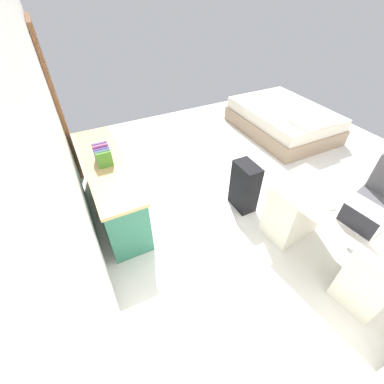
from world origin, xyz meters
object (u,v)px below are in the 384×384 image
(laptop, at_px, (358,224))
(figurine_small, at_px, (98,146))
(credenza, at_px, (111,187))
(suitcase_black, at_px, (245,187))
(desk, at_px, (332,235))
(computer_mouse, at_px, (333,207))
(bed, at_px, (283,120))
(office_chair, at_px, (376,205))

(laptop, height_order, figurine_small, laptop)
(credenza, height_order, suitcase_black, credenza)
(desk, xyz_separation_m, computer_mouse, (0.08, 0.09, 0.37))
(bed, bearing_deg, computer_mouse, 145.15)
(computer_mouse, bearing_deg, bed, -41.24)
(office_chair, relative_size, figurine_small, 8.55)
(credenza, height_order, computer_mouse, computer_mouse)
(bed, distance_m, figurine_small, 3.50)
(bed, distance_m, suitcase_black, 2.36)
(office_chair, bearing_deg, suitcase_black, 46.84)
(bed, height_order, computer_mouse, computer_mouse)
(laptop, relative_size, figurine_small, 3.02)
(bed, relative_size, laptop, 5.74)
(bed, relative_size, computer_mouse, 19.10)
(credenza, relative_size, laptop, 5.41)
(laptop, bearing_deg, computer_mouse, -2.64)
(office_chair, xyz_separation_m, figurine_small, (2.05, 2.63, 0.38))
(bed, xyz_separation_m, suitcase_black, (-1.40, 1.90, 0.09))
(office_chair, height_order, credenza, office_chair)
(suitcase_black, xyz_separation_m, figurine_small, (1.03, 1.54, 0.46))
(figurine_small, bearing_deg, bed, -83.88)
(desk, height_order, figurine_small, figurine_small)
(suitcase_black, relative_size, laptop, 2.02)
(desk, height_order, suitcase_black, desk)
(credenza, height_order, laptop, laptop)
(figurine_small, bearing_deg, suitcase_black, -123.71)
(desk, distance_m, bed, 2.97)
(figurine_small, bearing_deg, computer_mouse, -139.42)
(computer_mouse, distance_m, figurine_small, 2.70)
(bed, height_order, laptop, laptop)
(office_chair, bearing_deg, laptop, 106.67)
(computer_mouse, bearing_deg, laptop, 170.98)
(credenza, distance_m, bed, 3.51)
(computer_mouse, bearing_deg, suitcase_black, 5.56)
(suitcase_black, bearing_deg, bed, -53.43)
(office_chair, xyz_separation_m, suitcase_black, (1.02, 1.09, -0.08))
(laptop, bearing_deg, office_chair, -73.33)
(office_chair, distance_m, suitcase_black, 1.50)
(suitcase_black, xyz_separation_m, laptop, (-1.29, -0.20, 0.46))
(desk, bearing_deg, credenza, 45.21)
(credenza, relative_size, bed, 0.94)
(desk, relative_size, suitcase_black, 2.24)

